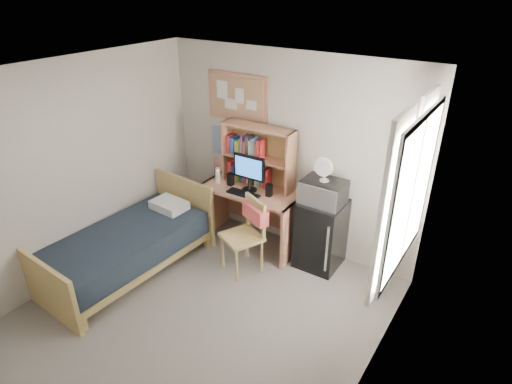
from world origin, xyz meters
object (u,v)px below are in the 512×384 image
Objects in this scene: monitor at (249,174)px; speaker_left at (231,179)px; bed at (127,251)px; microwave at (323,192)px; desk_chair at (242,236)px; speaker_right at (269,190)px; mini_fridge at (321,234)px; desk_fan at (325,170)px; bulletin_board at (237,97)px; desk at (252,216)px.

speaker_left is at bearing -180.00° from monitor.
bed is 3.99× the size of microwave.
monitor reaches higher than desk_chair.
speaker_right reaches higher than bed.
microwave is at bearing -90.00° from mini_fridge.
desk_fan is at bearing 7.25° from speaker_right.
bulletin_board is 5.40× the size of speaker_left.
desk_fan reaches higher than mini_fridge.
desk is 0.59m from speaker_right.
desk_chair is at bearing -141.36° from microwave.
desk is at bearing -176.58° from mini_fridge.
desk_chair is 0.82m from monitor.
mini_fridge is 3.31× the size of desk_fan.
speaker_left is at bearing -69.30° from bulletin_board.
microwave is (1.00, 0.05, 0.63)m from desk.
desk is 7.85× the size of speaker_right.
mini_fridge is (1.00, 0.07, 0.03)m from desk.
bulletin_board is 1.60m from desk.
desk_chair is at bearing -53.07° from bulletin_board.
speaker_left is at bearing 66.86° from bed.
microwave is at bearing 39.48° from bed.
desk is at bearing -177.73° from microwave.
mini_fridge is 1.79× the size of microwave.
speaker_left is 1.02× the size of speaker_right.
desk is at bearing -36.93° from bulletin_board.
desk_fan is at bearing -11.28° from bulletin_board.
speaker_right is (0.60, 0.01, -0.00)m from speaker_left.
speaker_right is at bearing -172.14° from microwave.
monitor is at bearing -174.30° from desk_fan.
bed is at bearing -144.20° from desk_fan.
desk_chair is 1.45m from bed.
speaker_left reaches higher than mini_fridge.
desk is at bearing 11.31° from speaker_left.
microwave is (1.00, 0.11, -0.03)m from monitor.
desk_fan reaches higher than bed.
desk_chair is 1.92× the size of microwave.
speaker_left is 0.64× the size of desk_fan.
mini_fridge is 0.45× the size of bed.
speaker_left is (-1.30, -0.14, 0.48)m from mini_fridge.
monitor is at bearing -180.00° from speaker_right.
microwave reaches higher than mini_fridge.
desk_chair reaches higher than desk.
microwave reaches higher than speaker_right.
mini_fridge is at bearing 4.79° from speaker_left.
bulletin_board is at bearing 137.38° from monitor.
desk_chair is 0.69m from speaker_right.
desk_fan is at bearing 3.92° from speaker_left.
monitor is (0.45, -0.40, -0.84)m from bulletin_board.
desk_fan is (0.00, 0.00, 0.28)m from microwave.
speaker_left is at bearing -175.47° from desk_fan.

